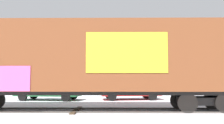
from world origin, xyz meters
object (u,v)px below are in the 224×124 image
object	(u,v)px
flagpole	(61,46)
parked_car_green	(48,90)
freight_car	(86,59)
parked_car_red	(130,89)

from	to	relation	value
flagpole	parked_car_green	world-z (taller)	flagpole
freight_car	parked_car_green	bearing A→B (deg)	118.86
freight_car	parked_car_red	size ratio (longest dim) A/B	3.52
flagpole	parked_car_green	size ratio (longest dim) A/B	1.50
freight_car	flagpole	xyz separation A→B (m)	(-3.51, 11.36, 2.26)
freight_car	parked_car_green	xyz separation A→B (m)	(-3.37, 6.11, -1.77)
freight_car	parked_car_green	world-z (taller)	freight_car
parked_car_green	freight_car	bearing A→B (deg)	-61.14
parked_car_green	parked_car_red	xyz separation A→B (m)	(6.11, 0.36, 0.05)
freight_car	parked_car_red	bearing A→B (deg)	67.05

